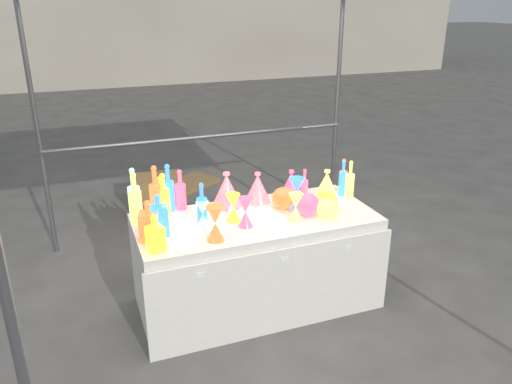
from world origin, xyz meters
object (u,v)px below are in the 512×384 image
object	(u,v)px
hourglass_0	(215,223)
lampshade_0	(227,189)
cardboard_box_closed	(158,193)
display_table	(256,261)
bottle_0	(161,194)
decanter_0	(155,233)
globe_0	(326,202)

from	to	relation	value
hourglass_0	lampshade_0	size ratio (longest dim) A/B	0.89
cardboard_box_closed	lampshade_0	size ratio (longest dim) A/B	2.00
display_table	bottle_0	xyz separation A→B (m)	(-0.64, 0.36, 0.52)
cardboard_box_closed	bottle_0	size ratio (longest dim) A/B	1.94
bottle_0	hourglass_0	xyz separation A→B (m)	(0.25, -0.62, -0.02)
decanter_0	display_table	bearing A→B (deg)	4.93
hourglass_0	globe_0	distance (m)	0.95
globe_0	bottle_0	bearing A→B (deg)	159.94
hourglass_0	globe_0	size ratio (longest dim) A/B	1.40
bottle_0	decanter_0	xyz separation A→B (m)	(-0.15, -0.62, -0.01)
display_table	cardboard_box_closed	distance (m)	2.21
globe_0	lampshade_0	distance (m)	0.77
decanter_0	globe_0	size ratio (longest dim) A/B	1.45
cardboard_box_closed	display_table	bearing A→B (deg)	-75.58
cardboard_box_closed	hourglass_0	size ratio (longest dim) A/B	2.24
display_table	bottle_0	bearing A→B (deg)	150.84
cardboard_box_closed	globe_0	world-z (taller)	globe_0
bottle_0	decanter_0	bearing A→B (deg)	-103.76
decanter_0	lampshade_0	size ratio (longest dim) A/B	0.92
cardboard_box_closed	decanter_0	distance (m)	2.56
display_table	globe_0	bearing A→B (deg)	-7.74
decanter_0	globe_0	bearing A→B (deg)	-5.30
display_table	globe_0	xyz separation A→B (m)	(0.54, -0.07, 0.45)
display_table	cardboard_box_closed	xyz separation A→B (m)	(-0.39, 2.17, -0.17)
lampshade_0	decanter_0	bearing A→B (deg)	-117.97
display_table	hourglass_0	xyz separation A→B (m)	(-0.39, -0.26, 0.50)
cardboard_box_closed	hourglass_0	bearing A→B (deg)	-85.83
hourglass_0	lampshade_0	xyz separation A→B (m)	(0.25, 0.55, 0.02)
display_table	lampshade_0	distance (m)	0.61
cardboard_box_closed	globe_0	size ratio (longest dim) A/B	3.15
lampshade_0	display_table	bearing A→B (deg)	-42.39
cardboard_box_closed	decanter_0	world-z (taller)	decanter_0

